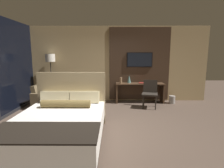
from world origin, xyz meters
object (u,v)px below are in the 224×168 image
at_px(desk, 140,89).
at_px(book, 142,83).
at_px(tv, 140,60).
at_px(armchair_by_window, 48,99).
at_px(bed, 60,126).
at_px(desk_chair, 150,91).
at_px(vase_tall, 129,79).
at_px(waste_bin, 172,100).
at_px(vase_short, 121,80).
at_px(floor_lamp, 50,62).

relative_size(desk, book, 6.89).
height_order(tv, armchair_by_window, tv).
relative_size(bed, tv, 2.36).
xyz_separation_m(desk, armchair_by_window, (-3.19, -0.63, -0.23)).
height_order(bed, desk_chair, bed).
bearing_deg(book, vase_tall, 164.37).
distance_m(armchair_by_window, waste_bin, 4.38).
distance_m(book, waste_bin, 1.25).
relative_size(desk, tv, 1.84).
bearing_deg(vase_tall, armchair_by_window, -165.95).
bearing_deg(vase_short, waste_bin, -2.39).
bearing_deg(tv, desk_chair, -72.95).
relative_size(armchair_by_window, waste_bin, 3.33).
height_order(armchair_by_window, waste_bin, armchair_by_window).
distance_m(vase_short, waste_bin, 1.99).
bearing_deg(vase_short, desk_chair, -29.42).
bearing_deg(desk_chair, waste_bin, 40.94).
distance_m(desk_chair, vase_tall, 1.01).
bearing_deg(vase_tall, waste_bin, -8.99).
bearing_deg(vase_tall, bed, -117.35).
xyz_separation_m(desk_chair, vase_tall, (-0.64, 0.71, 0.31)).
xyz_separation_m(desk, floor_lamp, (-3.27, 0.01, 1.01)).
bearing_deg(tv, vase_short, -157.57).
distance_m(vase_short, book, 0.78).
relative_size(bed, vase_tall, 7.89).
bearing_deg(tv, vase_tall, -162.62).
xyz_separation_m(desk, vase_short, (-0.70, -0.10, 0.34)).
bearing_deg(vase_tall, desk, -10.10).
bearing_deg(bed, vase_short, 66.16).
xyz_separation_m(bed, armchair_by_window, (-1.16, 2.47, -0.09)).
height_order(desk, book, book).
bearing_deg(waste_bin, desk_chair, -153.17).
bearing_deg(vase_short, vase_tall, 28.22).
bearing_deg(floor_lamp, waste_bin, -2.42).
relative_size(armchair_by_window, floor_lamp, 0.52).
distance_m(desk, waste_bin, 1.23).
height_order(vase_tall, book, vase_tall).
relative_size(bed, vase_short, 10.18).
distance_m(desk_chair, book, 0.63).
distance_m(desk, book, 0.26).
bearing_deg(waste_bin, floor_lamp, 177.58).
xyz_separation_m(bed, vase_short, (1.33, 3.00, 0.48)).
height_order(tv, vase_short, tv).
height_order(bed, armchair_by_window, bed).
distance_m(bed, armchair_by_window, 2.73).
bearing_deg(armchair_by_window, tv, -72.98).
bearing_deg(book, floor_lamp, 178.78).
bearing_deg(vase_tall, floor_lamp, -178.84).
distance_m(tv, floor_lamp, 3.28).
distance_m(vase_tall, book, 0.50).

